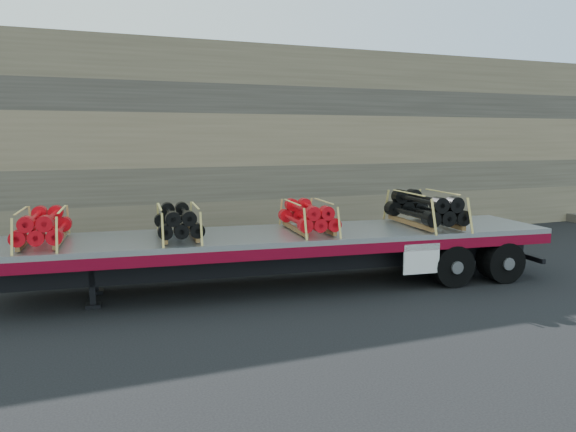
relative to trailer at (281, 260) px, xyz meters
The scene contains 7 objects.
ground 0.95m from the trailer, 114.22° to the left, with size 120.00×120.00×0.00m, color black.
rock_wall 7.62m from the trailer, 92.12° to the left, with size 44.00×3.00×7.00m, color #7A6B54.
trailer is the anchor object (origin of this frame).
bundle_front 5.70m from the trailer, behind, with size 1.05×2.10×0.74m, color red, non-canonical shape.
bundle_midfront 2.79m from the trailer, behind, with size 1.03×2.07×0.73m, color black, non-canonical shape.
bundle_midrear 1.29m from the trailer, ahead, with size 1.04×2.07×0.74m, color red, non-canonical shape.
bundle_rear 4.22m from the trailer, ahead, with size 1.24×2.49×0.88m, color black, non-canonical shape.
Camera 1 is at (-4.85, -13.67, 3.82)m, focal length 35.00 mm.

